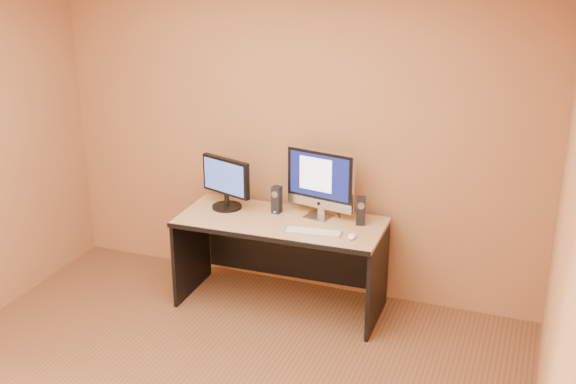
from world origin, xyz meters
TOP-DOWN VIEW (x-y plane):
  - walls at (0.00, 0.00)m, footprint 4.00×4.00m
  - desk at (0.04, 1.57)m, footprint 1.58×0.72m
  - imac at (0.29, 1.73)m, footprint 0.59×0.31m
  - second_monitor at (-0.45, 1.67)m, footprint 0.52×0.37m
  - speaker_left at (-0.04, 1.71)m, footprint 0.07×0.08m
  - speaker_right at (0.63, 1.72)m, footprint 0.08×0.08m
  - keyboard at (0.35, 1.43)m, footprint 0.43×0.16m
  - mouse at (0.65, 1.44)m, footprint 0.06×0.10m
  - cable_a at (0.41, 1.88)m, footprint 0.10×0.20m
  - cable_b at (0.25, 1.87)m, footprint 0.11×0.15m

SIDE VIEW (x-z plane):
  - desk at x=0.04m, z-range 0.00..0.73m
  - cable_a at x=0.41m, z-range 0.73..0.73m
  - cable_b at x=0.25m, z-range 0.73..0.73m
  - keyboard at x=0.35m, z-range 0.73..0.74m
  - mouse at x=0.65m, z-range 0.73..0.76m
  - speaker_left at x=-0.04m, z-range 0.73..0.94m
  - speaker_right at x=0.63m, z-range 0.73..0.94m
  - second_monitor at x=-0.45m, z-range 0.73..1.14m
  - imac at x=0.29m, z-range 0.73..1.27m
  - walls at x=0.00m, z-range 0.00..2.60m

